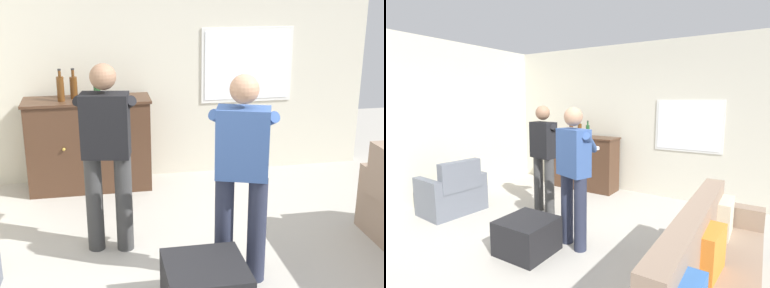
# 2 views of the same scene
# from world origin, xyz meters

# --- Properties ---
(wall_back_with_window) EXTENTS (5.20, 0.15, 2.80)m
(wall_back_with_window) POSITION_xyz_m (0.03, 2.66, 1.40)
(wall_back_with_window) COLOR beige
(wall_back_with_window) RESTS_ON ground
(sideboard_cabinet) EXTENTS (1.39, 0.49, 1.05)m
(sideboard_cabinet) POSITION_xyz_m (-0.81, 2.30, 0.53)
(sideboard_cabinet) COLOR #472D1E
(sideboard_cabinet) RESTS_ON ground
(bottle_wine_green) EXTENTS (0.08, 0.08, 0.34)m
(bottle_wine_green) POSITION_xyz_m (-0.94, 2.35, 1.18)
(bottle_wine_green) COLOR #593314
(bottle_wine_green) RESTS_ON sideboard_cabinet
(bottle_liquor_amber) EXTENTS (0.08, 0.08, 0.35)m
(bottle_liquor_amber) POSITION_xyz_m (-1.08, 2.25, 1.20)
(bottle_liquor_amber) COLOR #593314
(bottle_liquor_amber) RESTS_ON sideboard_cabinet
(bottle_spirits_clear) EXTENTS (0.07, 0.07, 0.32)m
(bottle_spirits_clear) POSITION_xyz_m (-0.69, 2.24, 1.18)
(bottle_spirits_clear) COLOR #1E4C23
(bottle_spirits_clear) RESTS_ON sideboard_cabinet
(person_standing_left) EXTENTS (0.55, 0.51, 1.68)m
(person_standing_left) POSITION_xyz_m (-0.65, 0.84, 0.94)
(person_standing_left) COLOR #383838
(person_standing_left) RESTS_ON ground
(person_standing_right) EXTENTS (0.53, 0.52, 1.68)m
(person_standing_right) POSITION_xyz_m (0.36, 0.15, 0.94)
(person_standing_right) COLOR #282D42
(person_standing_right) RESTS_ON ground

